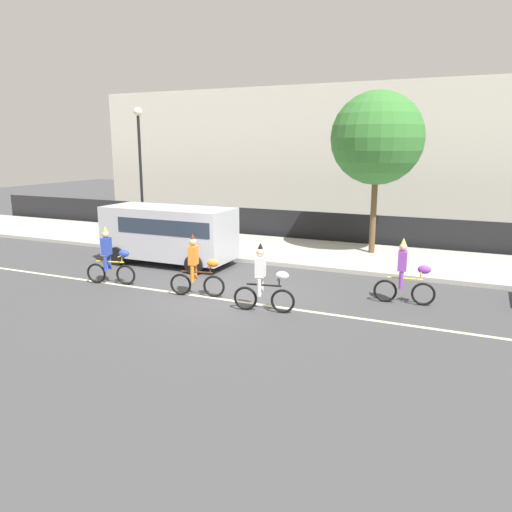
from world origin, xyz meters
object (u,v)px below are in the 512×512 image
object	(u,v)px
street_lamp_post	(140,156)
parade_cyclist_zebra	(264,282)
parade_cyclist_cobalt	(110,259)
parked_van_silver	(170,231)
parade_cyclist_orange	(197,269)
parade_cyclist_purple	(406,275)
pedestrian_onlooker	(128,219)

from	to	relation	value
street_lamp_post	parade_cyclist_zebra	bearing A→B (deg)	-34.77
parade_cyclist_cobalt	parade_cyclist_zebra	size ratio (longest dim) A/B	1.00
street_lamp_post	parked_van_silver	bearing A→B (deg)	-36.31
street_lamp_post	parade_cyclist_cobalt	bearing A→B (deg)	-63.73
parade_cyclist_orange	parade_cyclist_cobalt	bearing A→B (deg)	-179.93
parade_cyclist_cobalt	street_lamp_post	bearing A→B (deg)	116.27
parade_cyclist_purple	pedestrian_onlooker	size ratio (longest dim) A/B	1.19
parked_van_silver	street_lamp_post	size ratio (longest dim) A/B	0.85
parade_cyclist_purple	parade_cyclist_orange	bearing A→B (deg)	-162.77
parade_cyclist_zebra	pedestrian_onlooker	world-z (taller)	parade_cyclist_zebra
parade_cyclist_purple	parade_cyclist_zebra	bearing A→B (deg)	-146.11
parade_cyclist_zebra	parade_cyclist_purple	xyz separation A→B (m)	(3.39, 2.28, 0.00)
parade_cyclist_zebra	parked_van_silver	world-z (taller)	parked_van_silver
parade_cyclist_orange	street_lamp_post	distance (m)	8.47
parade_cyclist_orange	parked_van_silver	size ratio (longest dim) A/B	0.38
parade_cyclist_cobalt	parade_cyclist_orange	xyz separation A→B (m)	(3.27, 0.00, 0.00)
parade_cyclist_orange	pedestrian_onlooker	xyz separation A→B (m)	(-7.62, 6.43, 0.17)
parade_cyclist_cobalt	parade_cyclist_orange	bearing A→B (deg)	0.07
parade_cyclist_cobalt	street_lamp_post	size ratio (longest dim) A/B	0.33
parade_cyclist_orange	street_lamp_post	xyz separation A→B (m)	(-5.86, 5.25, 3.15)
parade_cyclist_purple	parked_van_silver	bearing A→B (deg)	170.95
parked_van_silver	pedestrian_onlooker	size ratio (longest dim) A/B	3.09
parked_van_silver	parade_cyclist_purple	bearing A→B (deg)	-9.05
street_lamp_post	parade_cyclist_purple	bearing A→B (deg)	-16.51
parade_cyclist_orange	parked_van_silver	distance (m)	4.47
parade_cyclist_purple	street_lamp_post	distance (m)	12.55
parked_van_silver	pedestrian_onlooker	distance (m)	5.57
parade_cyclist_orange	parade_cyclist_purple	size ratio (longest dim) A/B	1.00
parade_cyclist_cobalt	street_lamp_post	xyz separation A→B (m)	(-2.59, 5.25, 3.15)
parade_cyclist_orange	parade_cyclist_purple	bearing A→B (deg)	17.23
parade_cyclist_orange	parade_cyclist_zebra	distance (m)	2.44
parade_cyclist_cobalt	parade_cyclist_zebra	bearing A→B (deg)	-4.84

